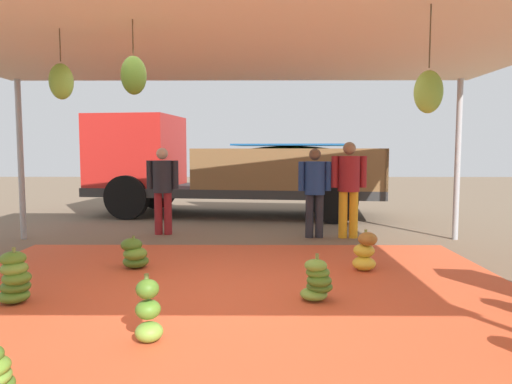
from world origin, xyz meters
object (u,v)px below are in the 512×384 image
banana_bunch_9 (15,279)px  worker_0 (315,186)px  worker_2 (163,184)px  cargo_truck_main (222,166)px  banana_bunch_6 (148,313)px  banana_bunch_3 (317,281)px  worker_1 (349,182)px  banana_bunch_1 (134,254)px  banana_bunch_4 (365,253)px

banana_bunch_9 → worker_0: bearing=47.1°
worker_2 → cargo_truck_main: bearing=71.7°
banana_bunch_6 → worker_0: worker_0 is taller
banana_bunch_3 → worker_1: size_ratio=0.29×
banana_bunch_9 → cargo_truck_main: 7.01m
worker_2 → banana_bunch_1: bearing=-87.0°
banana_bunch_1 → banana_bunch_9: 1.68m
banana_bunch_3 → banana_bunch_9: bearing=-178.1°
banana_bunch_3 → banana_bunch_6: (-1.50, -1.07, 0.03)m
banana_bunch_4 → worker_2: bearing=139.6°
banana_bunch_4 → cargo_truck_main: 5.92m
cargo_truck_main → worker_0: cargo_truck_main is taller
cargo_truck_main → worker_1: cargo_truck_main is taller
banana_bunch_4 → worker_0: 2.50m
worker_2 → banana_bunch_9: bearing=-99.9°
worker_0 → banana_bunch_6: bearing=-111.9°
banana_bunch_3 → cargo_truck_main: cargo_truck_main is taller
worker_1 → banana_bunch_3: bearing=-105.3°
banana_bunch_1 → banana_bunch_9: size_ratio=0.85×
banana_bunch_6 → worker_2: 5.15m
banana_bunch_1 → banana_bunch_9: bearing=-120.2°
banana_bunch_3 → cargo_truck_main: bearing=102.6°
cargo_truck_main → banana_bunch_4: bearing=-67.2°
banana_bunch_9 → cargo_truck_main: (1.60, 6.76, 0.93)m
banana_bunch_9 → worker_2: (0.70, 4.06, 0.68)m
cargo_truck_main → worker_2: (-0.89, -2.70, -0.24)m
worker_1 → banana_bunch_4: bearing=-95.3°
banana_bunch_1 → worker_0: size_ratio=0.31×
banana_bunch_6 → banana_bunch_9: (-1.58, 0.97, 0.01)m
cargo_truck_main → worker_2: bearing=-108.3°
banana_bunch_6 → worker_0: bearing=68.1°
banana_bunch_1 → worker_2: (-0.14, 2.61, 0.74)m
banana_bunch_4 → worker_2: size_ratio=0.33×
banana_bunch_3 → cargo_truck_main: 6.89m
worker_2 → banana_bunch_3: bearing=-58.9°
banana_bunch_9 → worker_1: (4.08, 3.73, 0.74)m
banana_bunch_9 → cargo_truck_main: bearing=76.7°
worker_0 → worker_2: 2.79m
banana_bunch_1 → cargo_truck_main: cargo_truck_main is taller
banana_bunch_6 → worker_2: bearing=99.9°
banana_bunch_1 → banana_bunch_4: banana_bunch_4 is taller
banana_bunch_1 → worker_0: bearing=41.1°
banana_bunch_4 → worker_0: (-0.38, 2.37, 0.69)m
banana_bunch_9 → cargo_truck_main: cargo_truck_main is taller
banana_bunch_1 → worker_1: worker_1 is taller
banana_bunch_1 → banana_bunch_6: banana_bunch_6 is taller
banana_bunch_3 → banana_bunch_4: banana_bunch_4 is taller
cargo_truck_main → worker_2: cargo_truck_main is taller
banana_bunch_1 → banana_bunch_9: (-0.84, -1.45, 0.06)m
banana_bunch_1 → banana_bunch_6: bearing=-73.0°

